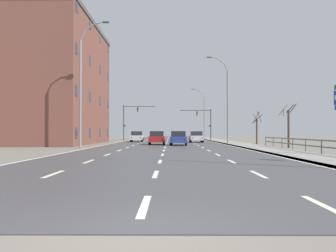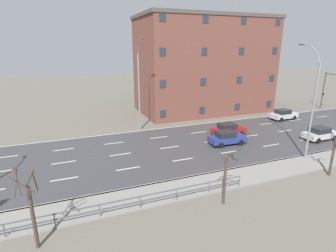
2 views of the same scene
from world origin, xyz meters
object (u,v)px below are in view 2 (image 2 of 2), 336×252
at_px(brick_building, 204,65).
at_px(traffic_signal_left, 330,85).
at_px(street_lamp_left_bank, 139,87).
at_px(street_lamp_midground, 312,106).
at_px(car_far_right, 228,130).
at_px(car_near_right, 284,114).
at_px(car_far_left, 320,133).
at_px(car_distant, 227,138).

bearing_deg(brick_building, traffic_signal_left, 68.67).
bearing_deg(street_lamp_left_bank, brick_building, 119.02).
xyz_separation_m(street_lamp_midground, traffic_signal_left, (-14.29, 20.57, -1.10)).
bearing_deg(brick_building, street_lamp_left_bank, -60.98).
bearing_deg(car_far_right, car_near_right, 104.35).
relative_size(car_far_right, brick_building, 0.19).
xyz_separation_m(street_lamp_left_bank, traffic_signal_left, (0.58, 33.07, -1.41)).
xyz_separation_m(car_near_right, car_far_left, (8.57, -2.75, 0.00)).
distance_m(traffic_signal_left, car_far_left, 18.52).
relative_size(street_lamp_midground, brick_building, 0.51).
height_order(traffic_signal_left, car_far_left, traffic_signal_left).
distance_m(street_lamp_left_bank, car_distant, 12.56).
xyz_separation_m(street_lamp_midground, car_far_right, (-8.49, -3.15, -4.49)).
distance_m(street_lamp_midground, car_far_left, 8.22).
xyz_separation_m(street_lamp_midground, car_near_right, (-11.88, 8.79, -4.49)).
xyz_separation_m(street_lamp_left_bank, car_far_right, (6.37, 9.35, -4.80)).
relative_size(street_lamp_midground, car_far_left, 2.64).
relative_size(street_lamp_left_bank, car_far_right, 2.77).
bearing_deg(street_lamp_left_bank, car_far_right, 55.75).
distance_m(street_lamp_left_bank, car_far_right, 12.29).
bearing_deg(car_near_right, street_lamp_midground, -38.33).
bearing_deg(car_far_right, car_far_left, 59.11).
xyz_separation_m(street_lamp_left_bank, brick_building, (-7.24, 13.05, 2.00)).
bearing_deg(traffic_signal_left, car_distant, -72.08).
bearing_deg(car_near_right, car_distant, -68.79).
relative_size(car_distant, car_far_right, 1.01).
xyz_separation_m(car_far_right, car_far_left, (5.18, 9.19, 0.00)).
distance_m(car_distant, car_near_right, 14.97).
height_order(traffic_signal_left, car_far_right, traffic_signal_left).
height_order(street_lamp_midground, brick_building, brick_building).
bearing_deg(car_far_right, brick_building, 163.32).
height_order(car_far_right, car_near_right, same).
height_order(car_near_right, car_far_left, same).
height_order(street_lamp_left_bank, car_distant, street_lamp_left_bank).
height_order(street_lamp_midground, street_lamp_left_bank, street_lamp_left_bank).
relative_size(car_near_right, car_far_left, 1.01).
xyz_separation_m(traffic_signal_left, car_far_left, (10.97, -14.53, -3.39)).
bearing_deg(car_far_left, car_distant, -104.22).
relative_size(street_lamp_left_bank, traffic_signal_left, 1.81).
distance_m(street_lamp_midground, car_far_right, 10.11).
distance_m(car_far_left, brick_building, 20.72).
height_order(car_far_right, car_far_left, same).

